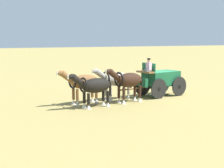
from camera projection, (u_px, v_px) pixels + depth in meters
The scene contains 6 objects.
ground_plane at pixel (161, 96), 24.88m from camera, with size 220.00×220.00×0.00m, color #9E8C4C.
show_wagon at pixel (160, 79), 24.62m from camera, with size 5.65×2.47×2.80m.
draft_horse_rear_near at pixel (128, 81), 22.07m from camera, with size 2.94×1.33×2.30m.
draft_horse_rear_off at pixel (116, 80), 23.12m from camera, with size 3.20×1.35×2.22m.
draft_horse_lead_near at pixel (94, 86), 20.57m from camera, with size 3.01×1.31×2.15m.
draft_horse_lead_off at pixel (83, 83), 21.61m from camera, with size 3.04×1.32×2.24m.
Camera 1 is at (13.08, 21.05, 4.29)m, focal length 54.63 mm.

